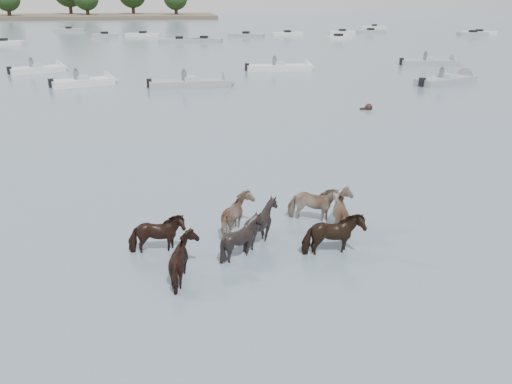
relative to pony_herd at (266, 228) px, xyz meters
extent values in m
plane|color=slate|center=(1.37, 0.91, -0.46)|extent=(400.00, 400.00, 0.00)
imported|color=black|center=(-2.78, -0.02, -0.02)|extent=(1.46, 0.73, 1.21)
imported|color=#816758|center=(-0.60, 0.84, -0.01)|extent=(1.08, 1.24, 1.22)
imported|color=black|center=(-0.10, 0.14, 0.03)|extent=(1.26, 1.14, 1.29)
imported|color=gray|center=(1.59, 1.26, 0.01)|extent=(1.63, 1.14, 1.25)
imported|color=black|center=(-2.10, -1.46, -0.03)|extent=(1.29, 1.41, 1.19)
imported|color=black|center=(-0.69, -0.53, -0.02)|extent=(1.23, 1.13, 1.21)
imported|color=black|center=(1.54, -0.83, 0.02)|extent=(1.55, 0.77, 1.28)
imported|color=#886D5C|center=(2.35, 0.44, 0.01)|extent=(1.37, 1.50, 1.27)
sphere|color=black|center=(8.85, 15.87, -0.34)|extent=(0.44, 0.44, 0.44)
cube|color=black|center=(8.60, 15.87, -0.44)|extent=(0.50, 0.22, 0.18)
cube|color=silver|center=(-8.55, 27.14, -0.26)|extent=(4.61, 2.97, 0.55)
cone|color=silver|center=(-6.52, 27.87, -0.26)|extent=(1.39, 1.81, 1.60)
cube|color=#99ADB7|center=(-8.55, 27.14, 0.09)|extent=(1.13, 1.32, 0.35)
cube|color=black|center=(-10.59, 26.41, -0.11)|extent=(0.45, 0.45, 0.60)
cylinder|color=#595966|center=(-8.95, 27.14, 0.29)|extent=(0.36, 0.36, 0.70)
sphere|color=#595966|center=(-8.95, 27.14, 0.74)|extent=(0.24, 0.24, 0.24)
cube|color=gray|center=(-0.91, 25.39, -0.26)|extent=(5.75, 1.76, 0.55)
cone|color=gray|center=(1.95, 25.47, -0.26)|extent=(0.94, 1.62, 1.60)
cube|color=#99ADB7|center=(-0.91, 25.39, 0.09)|extent=(0.83, 1.14, 0.35)
cube|color=black|center=(-3.76, 25.31, -0.11)|extent=(0.36, 0.36, 0.60)
cylinder|color=#595966|center=(-1.31, 25.39, 0.29)|extent=(0.36, 0.36, 0.70)
sphere|color=#595966|center=(-1.31, 25.39, 0.74)|extent=(0.24, 0.24, 0.24)
cube|color=silver|center=(7.10, 32.85, -0.26)|extent=(5.68, 1.88, 0.55)
cone|color=silver|center=(9.90, 32.71, -0.26)|extent=(0.98, 1.64, 1.60)
cube|color=#99ADB7|center=(7.10, 32.85, 0.09)|extent=(0.86, 1.16, 0.35)
cube|color=black|center=(4.31, 32.99, -0.11)|extent=(0.37, 0.37, 0.60)
cylinder|color=#595966|center=(6.70, 32.85, 0.29)|extent=(0.36, 0.36, 0.70)
sphere|color=#595966|center=(6.70, 32.85, 0.74)|extent=(0.24, 0.24, 0.24)
cube|color=gray|center=(17.79, 23.72, -0.26)|extent=(5.38, 3.49, 0.55)
cone|color=gray|center=(20.17, 24.73, -0.26)|extent=(1.45, 1.82, 1.60)
cube|color=#99ADB7|center=(17.79, 23.72, 0.09)|extent=(1.17, 1.34, 0.35)
cube|color=black|center=(15.42, 22.71, -0.11)|extent=(0.46, 0.46, 0.60)
cylinder|color=#595966|center=(17.39, 23.72, 0.29)|extent=(0.36, 0.36, 0.70)
sphere|color=#595966|center=(17.39, 23.72, 0.74)|extent=(0.24, 0.24, 0.24)
cube|color=gray|center=(21.75, 34.27, -0.26)|extent=(5.33, 2.48, 0.55)
cone|color=gray|center=(24.28, 33.82, -0.26)|extent=(1.17, 1.73, 1.60)
cube|color=#99ADB7|center=(21.75, 34.27, 0.09)|extent=(0.99, 1.24, 0.35)
cube|color=black|center=(19.23, 34.72, -0.11)|extent=(0.41, 0.41, 0.60)
cylinder|color=#595966|center=(21.35, 34.27, 0.29)|extent=(0.36, 0.36, 0.70)
sphere|color=#595966|center=(21.35, 34.27, 0.74)|extent=(0.24, 0.24, 0.24)
cube|color=silver|center=(-13.39, 34.82, -0.26)|extent=(4.61, 3.27, 0.55)
cone|color=silver|center=(-11.42, 35.73, -0.26)|extent=(1.49, 1.83, 1.60)
cube|color=#99ADB7|center=(-13.39, 34.82, 0.09)|extent=(1.20, 1.35, 0.35)
cube|color=black|center=(-15.36, 33.91, -0.11)|extent=(0.46, 0.46, 0.60)
cylinder|color=#595966|center=(-13.79, 34.82, 0.29)|extent=(0.36, 0.36, 0.70)
sphere|color=#595966|center=(-13.79, 34.82, 0.74)|extent=(0.24, 0.24, 0.24)
cube|color=silver|center=(-24.04, 63.39, -0.24)|extent=(5.81, 2.56, 0.60)
cube|color=black|center=(-24.04, 63.39, 0.14)|extent=(1.17, 1.17, 0.50)
cube|color=gray|center=(-20.15, 90.29, -0.24)|extent=(5.39, 1.70, 0.60)
cube|color=black|center=(-20.15, 90.29, 0.14)|extent=(1.04, 1.04, 0.50)
cube|color=gray|center=(-12.21, 75.12, -0.24)|extent=(4.39, 2.82, 0.60)
cube|color=black|center=(-12.21, 75.12, 0.14)|extent=(1.28, 1.28, 0.50)
cube|color=silver|center=(-6.28, 75.44, -0.24)|extent=(5.67, 2.90, 0.60)
cube|color=black|center=(-6.28, 75.44, 0.14)|extent=(1.23, 1.23, 0.50)
cube|color=gray|center=(-0.82, 63.08, -0.24)|extent=(5.82, 1.89, 0.60)
cube|color=black|center=(-0.82, 63.08, 0.14)|extent=(1.07, 1.07, 0.50)
cube|color=gray|center=(2.64, 63.40, -0.24)|extent=(5.31, 2.99, 0.60)
cube|color=black|center=(2.64, 63.40, 0.14)|extent=(1.26, 1.26, 0.50)
cube|color=gray|center=(9.86, 72.05, -0.24)|extent=(5.85, 3.71, 0.60)
cube|color=black|center=(9.86, 72.05, 0.14)|extent=(1.32, 1.32, 0.50)
cube|color=silver|center=(16.89, 73.75, -0.24)|extent=(5.03, 1.65, 0.60)
cube|color=black|center=(16.89, 73.75, 0.14)|extent=(1.03, 1.03, 0.50)
cube|color=silver|center=(22.61, 64.54, -0.24)|extent=(4.28, 2.74, 0.60)
cube|color=black|center=(22.61, 64.54, 0.14)|extent=(1.27, 1.27, 0.50)
cube|color=silver|center=(26.79, 75.54, -0.24)|extent=(4.49, 1.59, 0.60)
cube|color=black|center=(26.79, 75.54, 0.14)|extent=(1.02, 1.02, 0.50)
cube|color=gray|center=(32.51, 77.31, -0.24)|extent=(5.63, 2.02, 0.60)
cube|color=black|center=(32.51, 77.31, 0.14)|extent=(1.09, 1.09, 0.50)
cube|color=silver|center=(37.95, 89.50, -0.24)|extent=(5.16, 2.81, 0.60)
cube|color=black|center=(37.95, 89.50, 0.14)|extent=(1.24, 1.24, 0.50)
cube|color=gray|center=(46.98, 69.20, -0.24)|extent=(4.97, 1.53, 0.60)
cube|color=black|center=(46.98, 69.20, 0.14)|extent=(1.01, 1.01, 0.50)
cube|color=silver|center=(49.29, 71.15, -0.24)|extent=(5.81, 3.01, 0.60)
cube|color=black|center=(49.29, 71.15, 0.14)|extent=(1.24, 1.24, 0.50)
cylinder|color=#382619|center=(-44.54, 144.00, 1.05)|extent=(1.00, 1.00, 3.02)
cylinder|color=#382619|center=(-30.79, 157.85, 1.60)|extent=(1.00, 1.00, 4.11)
cylinder|color=#382619|center=(-24.60, 148.01, 1.09)|extent=(1.00, 1.00, 3.09)
cylinder|color=#382619|center=(-12.45, 157.18, 1.41)|extent=(1.00, 1.00, 3.72)
cylinder|color=#382619|center=(0.26, 148.72, 1.10)|extent=(1.00, 1.00, 3.11)
camera|label=1|loc=(-2.19, -11.91, 5.63)|focal=36.10mm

